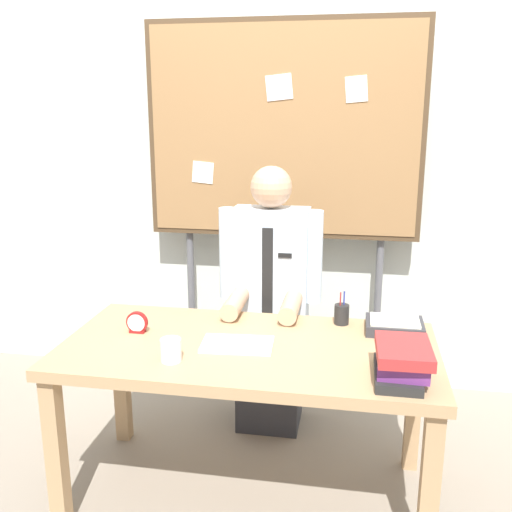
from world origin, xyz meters
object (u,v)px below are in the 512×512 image
bulletin_board (283,135)px  pen_holder (342,314)px  book_stack (402,362)px  open_notebook (237,344)px  paper_tray (394,326)px  person (270,310)px  coffee_mug (171,350)px  desk_clock (137,323)px  desk (248,363)px

bulletin_board → pen_holder: size_ratio=13.97×
book_stack → open_notebook: 0.71m
bulletin_board → book_stack: bulletin_board is taller
pen_holder → paper_tray: bearing=-13.0°
person → bulletin_board: 1.01m
bulletin_board → pen_holder: 1.17m
bulletin_board → coffee_mug: size_ratio=23.45×
desk_clock → bulletin_board: bearing=63.1°
book_stack → pen_holder: bearing=113.8°
person → pen_holder: bearing=-38.4°
pen_holder → paper_tray: 0.25m
pen_holder → person: bearing=141.6°
desk_clock → pen_holder: 0.96m
coffee_mug → pen_holder: pen_holder is taller
desk → open_notebook: 0.11m
desk → paper_tray: bearing=22.8°
desk → pen_holder: 0.53m
bulletin_board → coffee_mug: bulletin_board is taller
bulletin_board → desk_clock: bearing=-116.9°
bulletin_board → paper_tray: bearing=-52.3°
bulletin_board → coffee_mug: 1.55m
desk → coffee_mug: coffee_mug is taller
person → pen_holder: person is taller
open_notebook → paper_tray: size_ratio=1.18×
paper_tray → coffee_mug: bearing=-152.0°
person → book_stack: bearing=-53.6°
open_notebook → pen_holder: size_ratio=1.92×
desk → book_stack: (0.63, -0.23, 0.16)m
bulletin_board → open_notebook: bulletin_board is taller
person → paper_tray: person is taller
paper_tray → person: bearing=150.0°
coffee_mug → paper_tray: coffee_mug is taller
person → coffee_mug: bearing=-108.1°
person → paper_tray: bearing=-30.0°
open_notebook → coffee_mug: size_ratio=3.23×
desk_clock → coffee_mug: bearing=-47.0°
desk_clock → desk: bearing=-5.3°
desk → open_notebook: size_ratio=5.29×
bulletin_board → coffee_mug: (-0.28, -1.31, -0.79)m
book_stack → coffee_mug: (-0.91, 0.01, -0.03)m
coffee_mug → desk_clock: bearing=133.0°
bulletin_board → paper_tray: (0.63, -0.82, -0.81)m
book_stack → desk_clock: 1.19m
desk → bulletin_board: bulletin_board is taller
person → paper_tray: (0.63, -0.37, 0.09)m
desk → desk_clock: 0.55m
open_notebook → desk_clock: 0.49m
desk → person: bearing=90.0°
person → paper_tray: size_ratio=5.62×
desk_clock → coffee_mug: size_ratio=1.05×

